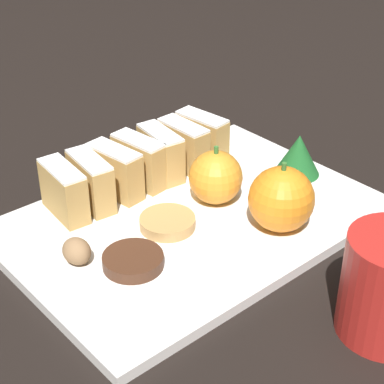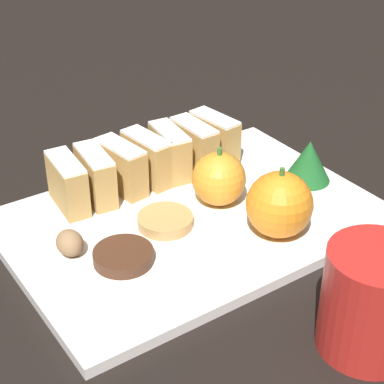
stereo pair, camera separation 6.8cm
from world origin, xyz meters
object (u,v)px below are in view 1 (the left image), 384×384
at_px(orange_far, 281,199).
at_px(walnut, 77,251).
at_px(orange_near, 216,177).
at_px(chocolate_cookie, 133,261).

bearing_deg(orange_far, walnut, -114.44).
xyz_separation_m(orange_near, chocolate_cookie, (0.04, -0.14, -0.02)).
relative_size(orange_near, orange_far, 0.88).
distance_m(orange_far, walnut, 0.21).
distance_m(orange_near, orange_far, 0.09).
bearing_deg(walnut, orange_far, 65.56).
bearing_deg(walnut, orange_near, 88.50).
relative_size(orange_far, chocolate_cookie, 1.29).
distance_m(orange_far, chocolate_cookie, 0.17).
bearing_deg(chocolate_cookie, orange_far, 73.11).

